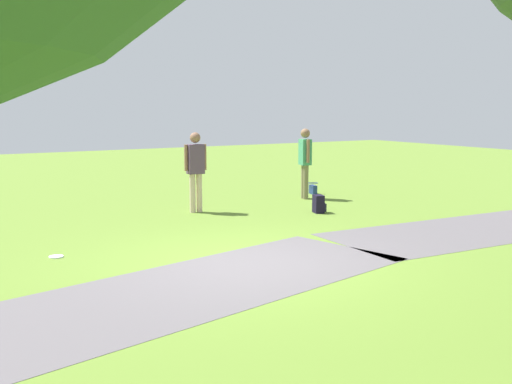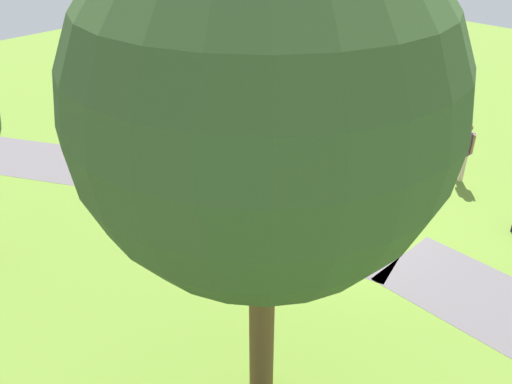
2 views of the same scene
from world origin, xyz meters
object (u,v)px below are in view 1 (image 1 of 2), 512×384
Objects in this scene: woman_with_handbag at (305,158)px; handbag_on_grass at (313,189)px; frisbee_on_grass at (56,257)px; passerby_on_path at (196,166)px; spare_backpack_on_lawn at (319,204)px.

woman_with_handbag is 5.31× the size of handbag_on_grass.
handbag_on_grass reaches higher than frisbee_on_grass.
passerby_on_path is at bearing 13.63° from handbag_on_grass.
frisbee_on_grass is at bearing 24.95° from handbag_on_grass.
passerby_on_path is 4.49× the size of spare_backpack_on_lawn.
woman_with_handbag reaches higher than frisbee_on_grass.
passerby_on_path is (3.28, 0.39, -0.00)m from woman_with_handbag.
passerby_on_path is 5.30× the size of handbag_on_grass.
handbag_on_grass is (-0.69, -0.57, -0.92)m from woman_with_handbag.
spare_backpack_on_lawn is at bearing 63.16° from woman_with_handbag.
handbag_on_grass is at bearing -123.76° from spare_backpack_on_lawn.
woman_with_handbag is 7.74× the size of frisbee_on_grass.
woman_with_handbag is 2.27m from spare_backpack_on_lawn.
passerby_on_path reaches higher than handbag_on_grass.
woman_with_handbag is 1.28m from handbag_on_grass.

